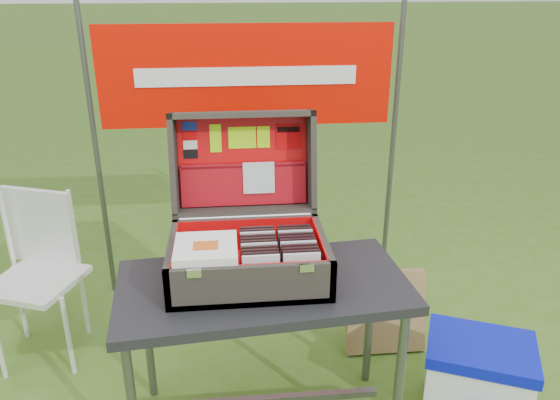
{
  "coord_description": "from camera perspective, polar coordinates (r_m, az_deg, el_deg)",
  "views": [
    {
      "loc": [
        -0.12,
        -1.91,
        1.8
      ],
      "look_at": [
        0.08,
        0.1,
        0.97
      ],
      "focal_mm": 35.0,
      "sensor_mm": 36.0,
      "label": 1
    }
  ],
  "objects": [
    {
      "name": "cd_left_8",
      "position": [
        2.15,
        -2.33,
        -5.22
      ],
      "size": [
        0.14,
        0.01,
        0.15
      ],
      "primitive_type": "cube",
      "color": "silver",
      "rests_on": "suitcase_liner_floor"
    },
    {
      "name": "suitcase_pocket_edge",
      "position": [
        2.37,
        -3.87,
        3.63
      ],
      "size": [
        0.53,
        0.02,
        0.02
      ],
      "primitive_type": "cube",
      "rotation": [
        -1.77,
        0.0,
        0.0
      ],
      "color": "#9F0B14",
      "rests_on": "suitcase_lid_pocket"
    },
    {
      "name": "lid_card_neon_tall",
      "position": [
        2.38,
        -6.75,
        6.41
      ],
      "size": [
        0.05,
        0.03,
        0.12
      ],
      "primitive_type": "cube",
      "rotation": [
        -1.77,
        0.0,
        0.0
      ],
      "color": "#A6EC09",
      "rests_on": "suitcase_lid_liner"
    },
    {
      "name": "cd_left_4",
      "position": [
        2.06,
        -2.17,
        -6.45
      ],
      "size": [
        0.14,
        0.01,
        0.15
      ],
      "primitive_type": "cube",
      "color": "silver",
      "rests_on": "suitcase_liner_floor"
    },
    {
      "name": "suitcase_liner_wall_left",
      "position": [
        2.14,
        -10.81,
        -6.13
      ],
      "size": [
        0.01,
        0.39,
        0.14
      ],
      "primitive_type": "cube",
      "color": "red",
      "rests_on": "suitcase_base_bottom"
    },
    {
      "name": "suitcase_pocket_cd",
      "position": [
        2.37,
        -2.23,
        2.34
      ],
      "size": [
        0.14,
        0.04,
        0.14
      ],
      "primitive_type": "cube",
      "rotation": [
        -1.77,
        0.0,
        0.0
      ],
      "color": "silver",
      "rests_on": "suitcase_lid_pocket"
    },
    {
      "name": "cd_left_6",
      "position": [
        2.1,
        -2.25,
        -5.82
      ],
      "size": [
        0.14,
        0.01,
        0.15
      ],
      "primitive_type": "cube",
      "color": "black",
      "rests_on": "suitcase_liner_floor"
    },
    {
      "name": "cooler",
      "position": [
        2.61,
        19.82,
        -17.37
      ],
      "size": [
        0.53,
        0.48,
        0.39
      ],
      "primitive_type": null,
      "rotation": [
        0.0,
        0.0,
        -0.41
      ],
      "color": "white",
      "rests_on": "ground"
    },
    {
      "name": "songbook_4",
      "position": [
        2.02,
        -7.77,
        -4.82
      ],
      "size": [
        0.23,
        0.23,
        0.0
      ],
      "primitive_type": "cube",
      "color": "white",
      "rests_on": "suitcase_base_wall_front"
    },
    {
      "name": "chair_leg_fr",
      "position": [
        2.86,
        -21.26,
        -13.14
      ],
      "size": [
        0.02,
        0.02,
        0.43
      ],
      "primitive_type": "cylinder",
      "color": "silver",
      "rests_on": "ground"
    },
    {
      "name": "lid_sticker_cc_b",
      "position": [
        2.38,
        -9.4,
        6.66
      ],
      "size": [
        0.06,
        0.01,
        0.04
      ],
      "primitive_type": "cube",
      "rotation": [
        -1.77,
        0.0,
        0.0
      ],
      "color": "#CB0204",
      "rests_on": "suitcase_lid_liner"
    },
    {
      "name": "suitcase_lid_rim_left",
      "position": [
        2.35,
        -11.03,
        3.6
      ],
      "size": [
        0.02,
        0.24,
        0.46
      ],
      "primitive_type": "cube",
      "rotation": [
        -1.77,
        0.0,
        0.0
      ],
      "color": "#433D35",
      "rests_on": "suitcase_lid_back"
    },
    {
      "name": "suitcase_lid_back",
      "position": [
        2.41,
        -3.91,
        4.1
      ],
      "size": [
        0.61,
        0.11,
        0.43
      ],
      "primitive_type": "cube",
      "rotation": [
        -1.77,
        0.0,
        0.0
      ],
      "color": "#433D35",
      "rests_on": "suitcase_base_wall_back"
    },
    {
      "name": "suitcase_lid_liner",
      "position": [
        2.39,
        -3.9,
        4.05
      ],
      "size": [
        0.56,
        0.08,
        0.38
      ],
      "primitive_type": "cube",
      "rotation": [
        -1.77,
        0.0,
        0.0
      ],
      "color": "red",
      "rests_on": "suitcase_lid_back"
    },
    {
      "name": "banner_text",
      "position": [
        3.03,
        -3.48,
        12.77
      ],
      "size": [
        1.2,
        0.0,
        0.1
      ],
      "primitive_type": "cube",
      "color": "white",
      "rests_on": "banner"
    },
    {
      "name": "songbook_0",
      "position": [
        2.03,
        -7.74,
        -5.33
      ],
      "size": [
        0.23,
        0.23,
        0.0
      ],
      "primitive_type": "cube",
      "color": "white",
      "rests_on": "suitcase_base_wall_front"
    },
    {
      "name": "suitcase_latch_right",
      "position": [
        1.93,
        2.82,
        -7.08
      ],
      "size": [
        0.05,
        0.01,
        0.03
      ],
      "primitive_type": "cube",
      "color": "silver",
      "rests_on": "suitcase_base_wall_front"
    },
    {
      "name": "songbook_2",
      "position": [
        2.02,
        -7.75,
        -5.08
      ],
      "size": [
        0.23,
        0.23,
        0.0
      ],
      "primitive_type": "cube",
      "color": "white",
      "rests_on": "suitcase_base_wall_front"
    },
    {
      "name": "table_leg_br",
      "position": [
        2.6,
        9.33,
        -12.41
      ],
      "size": [
        0.04,
        0.04,
        0.66
      ],
      "primitive_type": "cylinder",
      "color": "#59595B",
      "rests_on": "ground"
    },
    {
      "name": "cd_right_10",
      "position": [
        2.2,
        1.42,
        -4.47
      ],
      "size": [
        0.14,
        0.01,
        0.15
      ],
      "primitive_type": "cube",
      "color": "black",
      "rests_on": "suitcase_liner_floor"
    },
    {
      "name": "cd_right_9",
      "position": [
        2.18,
        1.5,
        -4.75
      ],
      "size": [
        0.14,
        0.01,
        0.15
      ],
      "primitive_type": "cube",
      "color": "black",
      "rests_on": "suitcase_liner_floor"
    },
    {
      "name": "lid_sticker_band",
      "position": [
        2.39,
        0.89,
        6.67
      ],
      "size": [
        0.11,
        0.02,
        0.11
      ],
      "primitive_type": "cube",
      "rotation": [
        -1.77,
        0.0,
        0.0
      ],
      "color": "#CB0204",
      "rests_on": "suitcase_lid_liner"
    },
    {
      "name": "lid_card_neon_small",
      "position": [
        2.38,
        -1.73,
        6.59
      ],
      "size": [
        0.05,
        0.02,
        0.09
      ],
      "primitive_type": "cube",
      "rotation": [
        -1.77,
        0.0,
        0.0
      ],
      "color": "#A6EC09",
      "rests_on": "suitcase_lid_liner"
    },
    {
      "name": "cd_left_1",
      "position": [
        2.0,
        -2.03,
        -7.44
      ],
      "size": [
        0.14,
        0.01,
        0.15
      ],
      "primitive_type": "cube",
      "color": "black",
      "rests_on": "suitcase_liner_floor"
    },
    {
      "name": "table_leg_bl",
      "position": [
        2.56,
        -13.67,
        -13.52
      ],
      "size": [
        0.04,
        0.04,
        0.66
      ],
      "primitive_type": "cylinder",
      "color": "#59595B",
      "rests_on": "ground"
    },
    {
      "name": "cd_right_0",
      "position": [
        1.99,
        2.28,
        -7.56
      ],
      "size": [
        0.14,
        0.01,
        0.15
      ],
      "primitive_type": "cube",
      "color": "silver",
      "rests_on": "suitcase_liner_floor"
    },
    {
      "name": "cd_left_10",
      "position": [
        2.19,
        -2.41,
        -4.64
      ],
      "size": [
        0.14,
        0.01,
        0.15
      ],
      "primitive_type": "cube",
      "color": "black",
      "rests_on": "suitcase_liner_floor"
    },
    {
      "name": "suitcase_base_wall_right",
      "position": [
        2.17,
        4.49,
        -5.77
      ],
      "size": [
        0.02,
        0.44,
        0.16
      ],
      "primitive_type": "cube",
      "color": "#433D35",
      "rests_on": "table_top"
    },
    {
      "name": "songbook_graphic",
      "position": [
        2.0,
        -7.79,
        -4.73
      ],
      "size": [
        0.09,
        0.07,
        0.0
      ],
      "primitive_type": "cube",
      "color": "#D85919",
      "rests_on": "songbook_5"
    },
    {
      "name": "suitcase_liner_wall_front",
      "position": [
        1.97,
        -3.05,
        -8.49
      ],
      "size": [
        0.56,
        0.01,
        0.14
      ],
      "primitive_type": "cube",
      "color": "red",
      "rests_on": "suitcase_base_bottom"
    },
    {
      "name": "suitcase",
      "position": [
        2.1,
        -3.51,
        -0.43
      ],
      "size": [
        0.61,
        0.6,
        0.58
      ],
      "primitive_type": null,
      "color": "#433D35",
      "rests_on": "table"
    },
    {
      "name": "cd_left_2",
      "position": [
        2.02,
        -2.08,
        -7.1
      ],
      "size": [
        0.14,
        0.01,
        0.15
      ],
      "primitive_type": "cube",
      "color": "black",
      "rests_on": "suitcase_liner_floor"
    },
    {
      "name": "cooler_lid",
      "position": [
        2.51,
        20.33,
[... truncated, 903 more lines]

